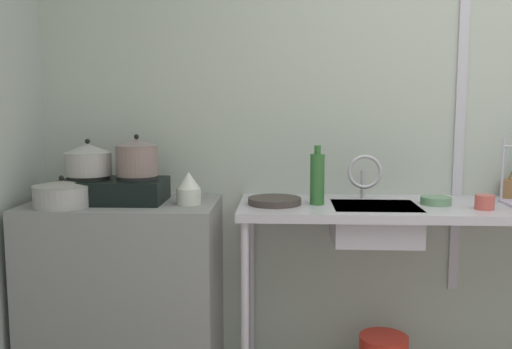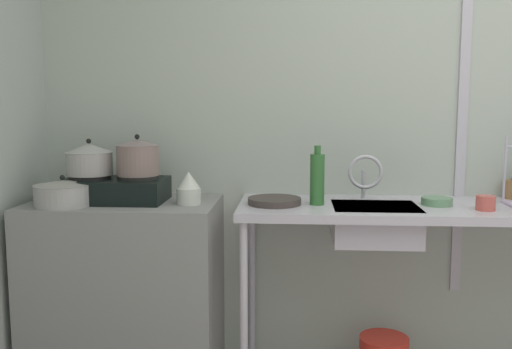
{
  "view_description": "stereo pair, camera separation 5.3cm",
  "coord_description": "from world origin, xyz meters",
  "px_view_note": "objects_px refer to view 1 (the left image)",
  "views": [
    {
      "loc": [
        -1.06,
        -1.29,
        1.35
      ],
      "look_at": [
        -1.18,
        1.36,
        1.01
      ],
      "focal_mm": 39.49,
      "sensor_mm": 36.0,
      "label": 1
    },
    {
      "loc": [
        -1.0,
        -1.29,
        1.35
      ],
      "look_at": [
        -1.18,
        1.36,
        1.01
      ],
      "focal_mm": 39.49,
      "sensor_mm": 36.0,
      "label": 2
    }
  ],
  "objects_px": {
    "utensil_jar": "(510,188)",
    "sink_basin": "(375,223)",
    "pot_beside_stove": "(62,194)",
    "bottle_by_sink": "(317,178)",
    "faucet": "(365,173)",
    "stove": "(113,190)",
    "cup_by_rack": "(484,202)",
    "pot_on_left_burner": "(88,159)",
    "percolator": "(189,189)",
    "small_bowl_on_drainboard": "(436,201)",
    "pot_on_right_burner": "(137,157)",
    "frying_pan": "(275,201)"
  },
  "relations": [
    {
      "from": "percolator",
      "to": "sink_basin",
      "type": "height_order",
      "value": "percolator"
    },
    {
      "from": "percolator",
      "to": "pot_beside_stove",
      "type": "bearing_deg",
      "value": -171.19
    },
    {
      "from": "stove",
      "to": "cup_by_rack",
      "type": "distance_m",
      "value": 1.73
    },
    {
      "from": "faucet",
      "to": "bottle_by_sink",
      "type": "height_order",
      "value": "bottle_by_sink"
    },
    {
      "from": "sink_basin",
      "to": "faucet",
      "type": "height_order",
      "value": "faucet"
    },
    {
      "from": "stove",
      "to": "faucet",
      "type": "height_order",
      "value": "faucet"
    },
    {
      "from": "pot_on_right_burner",
      "to": "pot_beside_stove",
      "type": "height_order",
      "value": "pot_on_right_burner"
    },
    {
      "from": "stove",
      "to": "sink_basin",
      "type": "relative_size",
      "value": 1.25
    },
    {
      "from": "faucet",
      "to": "small_bowl_on_drainboard",
      "type": "bearing_deg",
      "value": -14.78
    },
    {
      "from": "pot_beside_stove",
      "to": "utensil_jar",
      "type": "height_order",
      "value": "utensil_jar"
    },
    {
      "from": "pot_on_left_burner",
      "to": "pot_on_right_burner",
      "type": "bearing_deg",
      "value": -0.0
    },
    {
      "from": "utensil_jar",
      "to": "small_bowl_on_drainboard",
      "type": "bearing_deg",
      "value": -153.79
    },
    {
      "from": "pot_on_left_burner",
      "to": "bottle_by_sink",
      "type": "relative_size",
      "value": 0.81
    },
    {
      "from": "pot_on_left_burner",
      "to": "frying_pan",
      "type": "distance_m",
      "value": 0.92
    },
    {
      "from": "stove",
      "to": "pot_on_left_burner",
      "type": "distance_m",
      "value": 0.19
    },
    {
      "from": "pot_on_left_burner",
      "to": "pot_beside_stove",
      "type": "xyz_separation_m",
      "value": [
        -0.08,
        -0.14,
        -0.14
      ]
    },
    {
      "from": "sink_basin",
      "to": "bottle_by_sink",
      "type": "distance_m",
      "value": 0.34
    },
    {
      "from": "faucet",
      "to": "cup_by_rack",
      "type": "height_order",
      "value": "faucet"
    },
    {
      "from": "small_bowl_on_drainboard",
      "to": "bottle_by_sink",
      "type": "bearing_deg",
      "value": -177.28
    },
    {
      "from": "bottle_by_sink",
      "to": "pot_beside_stove",
      "type": "bearing_deg",
      "value": -174.44
    },
    {
      "from": "pot_on_right_burner",
      "to": "utensil_jar",
      "type": "relative_size",
      "value": 1.02
    },
    {
      "from": "percolator",
      "to": "utensil_jar",
      "type": "relative_size",
      "value": 0.77
    },
    {
      "from": "utensil_jar",
      "to": "stove",
      "type": "bearing_deg",
      "value": -173.81
    },
    {
      "from": "pot_on_left_burner",
      "to": "frying_pan",
      "type": "bearing_deg",
      "value": -1.68
    },
    {
      "from": "utensil_jar",
      "to": "sink_basin",
      "type": "bearing_deg",
      "value": -160.63
    },
    {
      "from": "stove",
      "to": "utensil_jar",
      "type": "height_order",
      "value": "utensil_jar"
    },
    {
      "from": "frying_pan",
      "to": "utensil_jar",
      "type": "height_order",
      "value": "utensil_jar"
    },
    {
      "from": "sink_basin",
      "to": "small_bowl_on_drainboard",
      "type": "height_order",
      "value": "small_bowl_on_drainboard"
    },
    {
      "from": "cup_by_rack",
      "to": "bottle_by_sink",
      "type": "bearing_deg",
      "value": 173.18
    },
    {
      "from": "stove",
      "to": "cup_by_rack",
      "type": "relative_size",
      "value": 5.81
    },
    {
      "from": "sink_basin",
      "to": "faucet",
      "type": "distance_m",
      "value": 0.26
    },
    {
      "from": "cup_by_rack",
      "to": "small_bowl_on_drainboard",
      "type": "bearing_deg",
      "value": 147.89
    },
    {
      "from": "faucet",
      "to": "utensil_jar",
      "type": "height_order",
      "value": "faucet"
    },
    {
      "from": "faucet",
      "to": "sink_basin",
      "type": "bearing_deg",
      "value": -74.61
    },
    {
      "from": "pot_beside_stove",
      "to": "percolator",
      "type": "bearing_deg",
      "value": 8.81
    },
    {
      "from": "percolator",
      "to": "bottle_by_sink",
      "type": "relative_size",
      "value": 0.55
    },
    {
      "from": "utensil_jar",
      "to": "frying_pan",
      "type": "bearing_deg",
      "value": -168.56
    },
    {
      "from": "pot_beside_stove",
      "to": "bottle_by_sink",
      "type": "relative_size",
      "value": 0.95
    },
    {
      "from": "pot_on_right_burner",
      "to": "frying_pan",
      "type": "relative_size",
      "value": 0.82
    },
    {
      "from": "percolator",
      "to": "small_bowl_on_drainboard",
      "type": "relative_size",
      "value": 1.08
    },
    {
      "from": "faucet",
      "to": "small_bowl_on_drainboard",
      "type": "height_order",
      "value": "faucet"
    },
    {
      "from": "pot_on_left_burner",
      "to": "faucet",
      "type": "bearing_deg",
      "value": 3.88
    },
    {
      "from": "cup_by_rack",
      "to": "pot_on_left_burner",
      "type": "bearing_deg",
      "value": 176.55
    },
    {
      "from": "pot_on_left_burner",
      "to": "cup_by_rack",
      "type": "bearing_deg",
      "value": -3.45
    },
    {
      "from": "sink_basin",
      "to": "small_bowl_on_drainboard",
      "type": "xyz_separation_m",
      "value": [
        0.29,
        0.04,
        0.1
      ]
    },
    {
      "from": "pot_on_right_burner",
      "to": "faucet",
      "type": "xyz_separation_m",
      "value": [
        1.1,
        0.09,
        -0.08
      ]
    },
    {
      "from": "pot_on_right_burner",
      "to": "frying_pan",
      "type": "height_order",
      "value": "pot_on_right_burner"
    },
    {
      "from": "frying_pan",
      "to": "pot_on_right_burner",
      "type": "bearing_deg",
      "value": 177.71
    },
    {
      "from": "sink_basin",
      "to": "utensil_jar",
      "type": "bearing_deg",
      "value": 19.37
    },
    {
      "from": "sink_basin",
      "to": "utensil_jar",
      "type": "relative_size",
      "value": 1.97
    }
  ]
}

